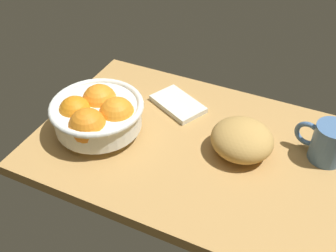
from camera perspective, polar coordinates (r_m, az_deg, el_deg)
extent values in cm
cube|color=#B6884B|center=(98.22, 3.56, -3.14)|extent=(76.71, 52.60, 3.00)
cylinder|color=white|center=(101.11, -9.87, -0.29)|extent=(10.24, 10.24, 2.18)
cylinder|color=white|center=(98.56, -10.13, 1.50)|extent=(21.47, 21.47, 5.94)
torus|color=white|center=(96.76, -10.33, 2.87)|extent=(23.07, 23.07, 1.60)
sphere|color=orange|center=(95.23, -7.41, 1.66)|extent=(8.73, 8.73, 8.73)
sphere|color=orange|center=(97.98, -13.28, 1.98)|extent=(8.06, 8.06, 8.06)
sphere|color=orange|center=(100.09, -9.86, 3.56)|extent=(8.80, 8.80, 8.80)
sphere|color=orange|center=(92.79, -11.56, -0.09)|extent=(8.93, 8.93, 8.93)
ellipsoid|color=tan|center=(93.53, 10.69, -1.93)|extent=(17.32, 16.82, 8.19)
cube|color=silver|center=(108.10, 1.44, 3.22)|extent=(17.00, 14.45, 1.49)
cylinder|color=#4B71A2|center=(97.31, 22.40, -2.32)|extent=(8.08, 8.08, 9.55)
torus|color=#4B71A2|center=(98.08, 19.62, -1.07)|extent=(6.65, 2.68, 6.55)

